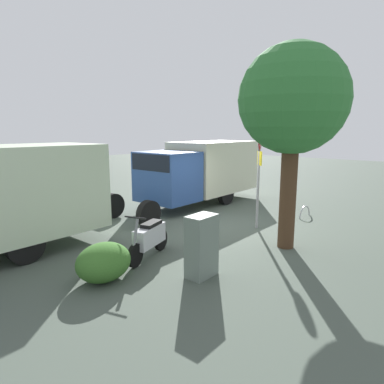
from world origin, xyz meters
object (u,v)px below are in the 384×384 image
street_tree (293,102)px  bike_rack_hoop (304,217)px  utility_cabinet (202,246)px  motorcycle (149,237)px  stop_sign (259,161)px  box_truck_near (200,169)px

street_tree → bike_rack_hoop: (-3.51, -0.91, -3.86)m
street_tree → utility_cabinet: size_ratio=3.88×
motorcycle → bike_rack_hoop: (-6.46, 1.34, -0.52)m
stop_sign → utility_cabinet: bearing=13.2°
motorcycle → stop_sign: stop_sign is taller
box_truck_near → utility_cabinet: size_ratio=5.39×
bike_rack_hoop → motorcycle: bearing=-11.7°
box_truck_near → street_tree: (2.72, 5.28, 2.35)m
street_tree → utility_cabinet: street_tree is taller
stop_sign → bike_rack_hoop: bearing=165.7°
street_tree → box_truck_near: bearing=-117.2°
bike_rack_hoop → utility_cabinet: bearing=3.0°
motorcycle → street_tree: 4.99m
stop_sign → bike_rack_hoop: 3.32m
box_truck_near → stop_sign: stop_sign is taller
motorcycle → bike_rack_hoop: bearing=150.8°
utility_cabinet → bike_rack_hoop: 6.50m
box_truck_near → utility_cabinet: 7.41m
bike_rack_hoop → box_truck_near: bearing=-79.7°
stop_sign → utility_cabinet: 4.43m
street_tree → utility_cabinet: 4.37m
box_truck_near → stop_sign: size_ratio=2.24×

